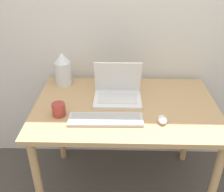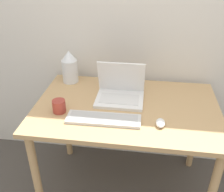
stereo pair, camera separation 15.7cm
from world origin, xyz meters
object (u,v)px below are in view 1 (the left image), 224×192
Objects in this scene: laptop at (118,91)px; vase at (63,69)px; mug at (59,109)px; keyboard at (106,119)px; mouse at (162,120)px.

vase is (-0.39, 0.20, 0.06)m from laptop.
laptop is 0.41m from mug.
mug reaches higher than keyboard.
keyboard is 1.81× the size of vase.
vase is 0.42m from mug.
mug is at bearing 174.73° from mouse.
keyboard is 5.17× the size of mouse.
mouse is at bearing -35.53° from vase.
keyboard is (-0.07, -0.26, -0.04)m from laptop.
keyboard is at bearing 179.51° from mouse.
mug is (-0.35, -0.21, -0.01)m from laptop.
mouse reaches higher than keyboard.
mug is at bearing -83.76° from vase.
mouse is 0.81m from vase.
vase is (-0.33, 0.46, 0.11)m from keyboard.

